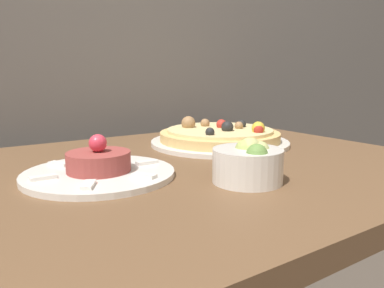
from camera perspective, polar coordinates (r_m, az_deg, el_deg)
The scene contains 4 objects.
dining_table at distance 0.75m, azimuth -4.02°, elevation -13.05°, with size 1.08×0.75×0.79m.
pizza_plate at distance 0.92m, azimuth 4.27°, elevation 1.10°, with size 0.34×0.34×0.07m.
tartare_plate at distance 0.65m, azimuth -13.98°, elevation -3.67°, with size 0.25×0.25×0.07m.
small_bowl at distance 0.61m, azimuth 8.60°, elevation -2.80°, with size 0.11×0.11×0.07m.
Camera 1 is at (-0.34, -0.22, 0.97)m, focal length 35.00 mm.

